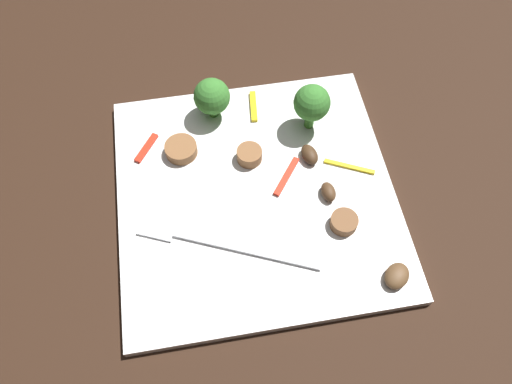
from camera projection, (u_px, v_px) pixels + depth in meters
ground_plane at (256, 197)px, 0.52m from camera, size 1.40×1.40×0.00m
plate at (256, 194)px, 0.51m from camera, size 0.28×0.28×0.01m
fork at (214, 243)px, 0.48m from camera, size 0.17×0.08×0.00m
broccoli_floret_0 at (212, 97)px, 0.53m from camera, size 0.04×0.04×0.05m
broccoli_floret_1 at (312, 104)px, 0.52m from camera, size 0.04×0.04×0.06m
sausage_slice_0 at (181, 149)px, 0.53m from camera, size 0.05×0.05×0.01m
sausage_slice_1 at (247, 155)px, 0.52m from camera, size 0.03×0.03×0.01m
sausage_slice_2 at (344, 222)px, 0.49m from camera, size 0.03×0.03×0.01m
mushroom_0 at (397, 276)px, 0.46m from camera, size 0.03×0.03×0.01m
mushroom_1 at (309, 155)px, 0.52m from camera, size 0.02×0.03×0.01m
mushroom_2 at (328, 192)px, 0.50m from camera, size 0.02×0.02×0.01m
pepper_strip_0 at (146, 148)px, 0.53m from camera, size 0.03×0.04×0.00m
pepper_strip_1 at (349, 167)px, 0.52m from camera, size 0.05×0.03×0.00m
pepper_strip_2 at (254, 106)px, 0.56m from camera, size 0.01×0.04×0.00m
pepper_strip_3 at (286, 176)px, 0.52m from camera, size 0.03×0.04×0.00m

